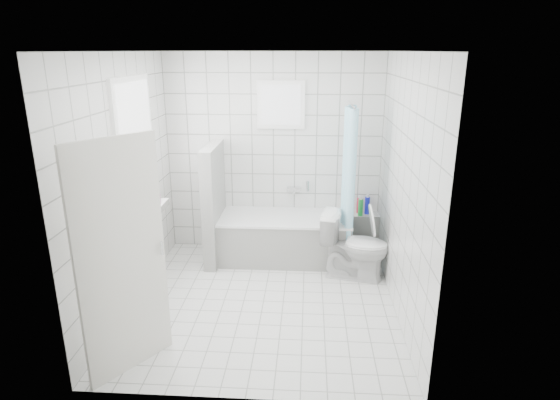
{
  "coord_description": "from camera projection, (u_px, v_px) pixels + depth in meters",
  "views": [
    {
      "loc": [
        0.46,
        -4.49,
        2.61
      ],
      "look_at": [
        0.16,
        0.35,
        1.05
      ],
      "focal_mm": 30.0,
      "sensor_mm": 36.0,
      "label": 1
    }
  ],
  "objects": [
    {
      "name": "bathtub",
      "position": [
        285.0,
        237.0,
        6.06
      ],
      "size": [
        1.67,
        0.77,
        0.58
      ],
      "color": "white",
      "rests_on": "ground"
    },
    {
      "name": "shower_curtain",
      "position": [
        349.0,
        182.0,
        5.62
      ],
      "size": [
        0.14,
        0.48,
        1.78
      ],
      "primitive_type": null,
      "color": "#55D3FA",
      "rests_on": "curtain_rod"
    },
    {
      "name": "tiled_ledge",
      "position": [
        363.0,
        233.0,
        6.25
      ],
      "size": [
        0.4,
        0.24,
        0.55
      ],
      "primitive_type": "cube",
      "color": "white",
      "rests_on": "ground"
    },
    {
      "name": "ceiling",
      "position": [
        261.0,
        51.0,
        4.3
      ],
      "size": [
        3.0,
        3.0,
        0.0
      ],
      "primitive_type": "plane",
      "rotation": [
        3.14,
        0.0,
        0.0
      ],
      "color": "white",
      "rests_on": "ground"
    },
    {
      "name": "partition_wall",
      "position": [
        214.0,
        204.0,
        5.93
      ],
      "size": [
        0.15,
        0.85,
        1.5
      ],
      "primitive_type": "cube",
      "color": "white",
      "rests_on": "ground"
    },
    {
      "name": "window_back",
      "position": [
        281.0,
        105.0,
        5.87
      ],
      "size": [
        0.5,
        0.01,
        0.5
      ],
      "primitive_type": "cube",
      "color": "white",
      "rests_on": "wall_back"
    },
    {
      "name": "ground",
      "position": [
        264.0,
        301.0,
        5.1
      ],
      "size": [
        3.0,
        3.0,
        0.0
      ],
      "primitive_type": "plane",
      "color": "white",
      "rests_on": "ground"
    },
    {
      "name": "window_left",
      "position": [
        138.0,
        150.0,
        4.97
      ],
      "size": [
        0.01,
        0.9,
        1.4
      ],
      "primitive_type": "cube",
      "color": "white",
      "rests_on": "wall_left"
    },
    {
      "name": "ledge_bottles",
      "position": [
        362.0,
        206.0,
        6.12
      ],
      "size": [
        0.17,
        0.18,
        0.23
      ],
      "color": "#1B22D8",
      "rests_on": "tiled_ledge"
    },
    {
      "name": "wall_front",
      "position": [
        241.0,
        246.0,
        3.27
      ],
      "size": [
        2.8,
        0.02,
        2.6
      ],
      "primitive_type": "cube",
      "color": "white",
      "rests_on": "ground"
    },
    {
      "name": "wall_left",
      "position": [
        126.0,
        184.0,
        4.78
      ],
      "size": [
        0.02,
        3.0,
        2.6
      ],
      "primitive_type": "cube",
      "color": "white",
      "rests_on": "ground"
    },
    {
      "name": "wall_right",
      "position": [
        403.0,
        189.0,
        4.61
      ],
      "size": [
        0.02,
        3.0,
        2.6
      ],
      "primitive_type": "cube",
      "color": "white",
      "rests_on": "ground"
    },
    {
      "name": "toilet",
      "position": [
        355.0,
        246.0,
        5.53
      ],
      "size": [
        0.86,
        0.6,
        0.8
      ],
      "primitive_type": "imported",
      "rotation": [
        0.0,
        0.0,
        1.36
      ],
      "color": "white",
      "rests_on": "ground"
    },
    {
      "name": "sill_bottles",
      "position": [
        145.0,
        203.0,
        5.05
      ],
      "size": [
        0.16,
        0.8,
        0.29
      ],
      "color": "white",
      "rests_on": "window_sill"
    },
    {
      "name": "curtain_rod",
      "position": [
        351.0,
        105.0,
        5.47
      ],
      "size": [
        0.02,
        0.8,
        0.02
      ],
      "primitive_type": "cylinder",
      "rotation": [
        1.57,
        0.0,
        0.0
      ],
      "color": "silver",
      "rests_on": "wall_back"
    },
    {
      "name": "door",
      "position": [
        122.0,
        260.0,
        3.75
      ],
      "size": [
        0.49,
        0.68,
        2.0
      ],
      "primitive_type": "cube",
      "rotation": [
        0.0,
        0.0,
        -0.61
      ],
      "color": "silver",
      "rests_on": "ground"
    },
    {
      "name": "wall_back",
      "position": [
        273.0,
        155.0,
        6.12
      ],
      "size": [
        2.8,
        0.02,
        2.6
      ],
      "primitive_type": "cube",
      "color": "white",
      "rests_on": "ground"
    },
    {
      "name": "window_sill",
      "position": [
        148.0,
        215.0,
        5.19
      ],
      "size": [
        0.18,
        1.02,
        0.08
      ],
      "primitive_type": "cube",
      "color": "white",
      "rests_on": "wall_left"
    },
    {
      "name": "tub_faucet",
      "position": [
        294.0,
        189.0,
        6.21
      ],
      "size": [
        0.18,
        0.06,
        0.06
      ],
      "primitive_type": "cube",
      "color": "silver",
      "rests_on": "wall_back"
    }
  ]
}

